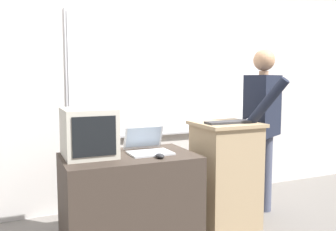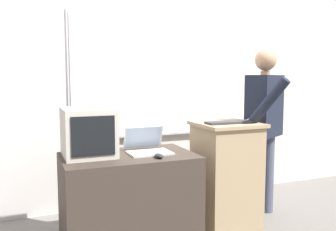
{
  "view_description": "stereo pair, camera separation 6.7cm",
  "coord_description": "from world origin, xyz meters",
  "px_view_note": "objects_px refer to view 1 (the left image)",
  "views": [
    {
      "loc": [
        -1.28,
        -2.37,
        1.33
      ],
      "look_at": [
        -0.1,
        0.34,
        1.03
      ],
      "focal_mm": 38.0,
      "sensor_mm": 36.0,
      "label": 1
    },
    {
      "loc": [
        -1.22,
        -2.39,
        1.33
      ],
      "look_at": [
        -0.1,
        0.34,
        1.03
      ],
      "focal_mm": 38.0,
      "sensor_mm": 36.0,
      "label": 2
    }
  ],
  "objects_px": {
    "lectern_podium": "(225,174)",
    "side_desk": "(130,201)",
    "wireless_keyboard": "(229,122)",
    "crt_monitor": "(89,132)",
    "person_presenter": "(263,121)",
    "laptop": "(147,146)",
    "computer_mouse_by_laptop": "(160,156)",
    "computer_mouse_by_keyboard": "(250,120)"
  },
  "relations": [
    {
      "from": "lectern_podium",
      "to": "side_desk",
      "type": "relative_size",
      "value": 0.92
    },
    {
      "from": "wireless_keyboard",
      "to": "crt_monitor",
      "type": "xyz_separation_m",
      "value": [
        -1.21,
        0.09,
        -0.03
      ]
    },
    {
      "from": "person_presenter",
      "to": "side_desk",
      "type": "bearing_deg",
      "value": 156.35
    },
    {
      "from": "crt_monitor",
      "to": "laptop",
      "type": "bearing_deg",
      "value": -4.62
    },
    {
      "from": "laptop",
      "to": "computer_mouse_by_laptop",
      "type": "distance_m",
      "value": 0.25
    },
    {
      "from": "side_desk",
      "to": "computer_mouse_by_keyboard",
      "type": "xyz_separation_m",
      "value": [
        1.14,
        0.0,
        0.59
      ]
    },
    {
      "from": "person_presenter",
      "to": "computer_mouse_by_keyboard",
      "type": "relative_size",
      "value": 16.12
    },
    {
      "from": "computer_mouse_by_keyboard",
      "to": "crt_monitor",
      "type": "xyz_separation_m",
      "value": [
        -1.44,
        0.08,
        -0.04
      ]
    },
    {
      "from": "wireless_keyboard",
      "to": "computer_mouse_by_keyboard",
      "type": "xyz_separation_m",
      "value": [
        0.23,
        0.01,
        0.01
      ]
    },
    {
      "from": "lectern_podium",
      "to": "computer_mouse_by_laptop",
      "type": "height_order",
      "value": "lectern_podium"
    },
    {
      "from": "computer_mouse_by_laptop",
      "to": "crt_monitor",
      "type": "xyz_separation_m",
      "value": [
        -0.47,
        0.28,
        0.17
      ]
    },
    {
      "from": "laptop",
      "to": "crt_monitor",
      "type": "height_order",
      "value": "crt_monitor"
    },
    {
      "from": "lectern_podium",
      "to": "wireless_keyboard",
      "type": "relative_size",
      "value": 2.21
    },
    {
      "from": "computer_mouse_by_keyboard",
      "to": "laptop",
      "type": "bearing_deg",
      "value": 177.36
    },
    {
      "from": "computer_mouse_by_keyboard",
      "to": "side_desk",
      "type": "bearing_deg",
      "value": -179.83
    },
    {
      "from": "side_desk",
      "to": "person_presenter",
      "type": "bearing_deg",
      "value": 5.58
    },
    {
      "from": "computer_mouse_by_laptop",
      "to": "laptop",
      "type": "bearing_deg",
      "value": 92.85
    },
    {
      "from": "side_desk",
      "to": "person_presenter",
      "type": "relative_size",
      "value": 0.64
    },
    {
      "from": "side_desk",
      "to": "computer_mouse_by_keyboard",
      "type": "relative_size",
      "value": 10.26
    },
    {
      "from": "lectern_podium",
      "to": "computer_mouse_by_laptop",
      "type": "bearing_deg",
      "value": -161.0
    },
    {
      "from": "lectern_podium",
      "to": "person_presenter",
      "type": "distance_m",
      "value": 0.65
    },
    {
      "from": "lectern_podium",
      "to": "person_presenter",
      "type": "bearing_deg",
      "value": 9.3
    },
    {
      "from": "computer_mouse_by_keyboard",
      "to": "crt_monitor",
      "type": "distance_m",
      "value": 1.44
    },
    {
      "from": "lectern_podium",
      "to": "computer_mouse_by_keyboard",
      "type": "bearing_deg",
      "value": -14.37
    },
    {
      "from": "person_presenter",
      "to": "computer_mouse_by_laptop",
      "type": "distance_m",
      "value": 1.27
    },
    {
      "from": "crt_monitor",
      "to": "person_presenter",
      "type": "bearing_deg",
      "value": 1.71
    },
    {
      "from": "person_presenter",
      "to": "lectern_podium",
      "type": "bearing_deg",
      "value": 160.07
    },
    {
      "from": "computer_mouse_by_keyboard",
      "to": "person_presenter",
      "type": "bearing_deg",
      "value": 28.26
    },
    {
      "from": "computer_mouse_by_laptop",
      "to": "lectern_podium",
      "type": "bearing_deg",
      "value": 19.0
    },
    {
      "from": "person_presenter",
      "to": "computer_mouse_by_laptop",
      "type": "xyz_separation_m",
      "value": [
        -1.21,
        -0.33,
        -0.17
      ]
    },
    {
      "from": "person_presenter",
      "to": "crt_monitor",
      "type": "distance_m",
      "value": 1.68
    },
    {
      "from": "side_desk",
      "to": "laptop",
      "type": "relative_size",
      "value": 3.07
    },
    {
      "from": "wireless_keyboard",
      "to": "computer_mouse_by_laptop",
      "type": "height_order",
      "value": "wireless_keyboard"
    },
    {
      "from": "wireless_keyboard",
      "to": "side_desk",
      "type": "bearing_deg",
      "value": 179.58
    },
    {
      "from": "wireless_keyboard",
      "to": "crt_monitor",
      "type": "distance_m",
      "value": 1.21
    },
    {
      "from": "person_presenter",
      "to": "computer_mouse_by_laptop",
      "type": "height_order",
      "value": "person_presenter"
    },
    {
      "from": "laptop",
      "to": "computer_mouse_by_keyboard",
      "type": "height_order",
      "value": "computer_mouse_by_keyboard"
    },
    {
      "from": "laptop",
      "to": "computer_mouse_by_laptop",
      "type": "xyz_separation_m",
      "value": [
        0.01,
        -0.24,
        -0.04
      ]
    },
    {
      "from": "laptop",
      "to": "wireless_keyboard",
      "type": "bearing_deg",
      "value": -4.22
    },
    {
      "from": "crt_monitor",
      "to": "side_desk",
      "type": "bearing_deg",
      "value": -16.28
    },
    {
      "from": "person_presenter",
      "to": "crt_monitor",
      "type": "relative_size",
      "value": 3.72
    },
    {
      "from": "laptop",
      "to": "side_desk",
      "type": "bearing_deg",
      "value": -164.0
    }
  ]
}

